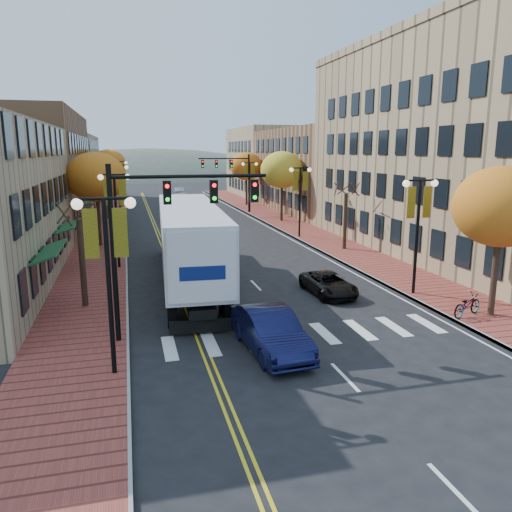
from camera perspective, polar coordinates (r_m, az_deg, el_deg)
ground at (r=19.19m, az=7.60°, el=-11.06°), size 200.00×200.00×0.00m
sidewalk_left at (r=49.42m, az=-16.90°, el=2.89°), size 4.00×85.00×0.15m
sidewalk_right at (r=51.84m, az=3.41°, el=3.79°), size 4.00×85.00×0.15m
building_left_mid at (r=53.34m, az=-25.83°, el=8.72°), size 12.00×24.00×11.00m
building_left_far at (r=78.03m, az=-22.29°, el=9.15°), size 12.00×26.00×9.50m
building_right_near at (r=41.03m, az=24.04°, el=11.03°), size 15.00×28.00×15.00m
building_right_mid at (r=63.61m, az=9.09°, el=9.65°), size 15.00×24.00×10.00m
building_right_far at (r=84.22m, az=3.05°, el=10.67°), size 15.00×20.00×11.00m
tree_left_a at (r=24.97m, az=-19.23°, el=-0.77°), size 0.28×0.28×4.20m
tree_left_b at (r=40.43m, az=-17.81°, el=8.57°), size 4.48×4.48×7.21m
tree_left_c at (r=56.41m, az=-16.93°, el=9.05°), size 4.16×4.16×6.69m
tree_left_d at (r=74.37m, az=-16.44°, el=10.10°), size 4.61×4.61×7.42m
tree_right_a at (r=24.30m, az=26.25°, el=5.04°), size 4.16×4.16×6.69m
tree_right_b at (r=38.13m, az=10.15°, el=3.95°), size 0.28×0.28×4.20m
tree_right_c at (r=52.77m, az=2.98°, el=9.80°), size 4.48×4.48×7.21m
tree_right_d at (r=68.20m, az=-1.11°, el=10.19°), size 4.35×4.35×7.00m
lamp_left_a at (r=16.64m, az=-16.67°, el=0.44°), size 1.96×0.36×6.05m
lamp_left_b at (r=32.48m, az=-15.75°, el=5.94°), size 1.96×0.36×6.05m
lamp_left_c at (r=50.42m, az=-15.41°, el=7.98°), size 1.96×0.36×6.05m
lamp_left_d at (r=68.39m, az=-15.25°, el=8.94°), size 1.96×0.36×6.05m
lamp_right_a at (r=26.69m, az=18.07°, el=4.56°), size 1.96×0.36×6.05m
lamp_right_b at (r=42.89m, az=5.07°, el=7.72°), size 1.96×0.36×6.05m
lamp_right_c at (r=60.12m, az=-0.72°, el=8.99°), size 1.96×0.36×6.05m
traffic_mast_near at (r=19.53m, az=-10.54°, el=4.27°), size 6.10×0.35×7.00m
traffic_mast_far at (r=59.64m, az=-2.64°, el=9.56°), size 6.10×0.34×7.00m
semi_truck at (r=28.50m, az=-7.77°, el=2.18°), size 3.93×18.39×4.56m
navy_sedan at (r=18.96m, az=1.66°, el=-8.58°), size 2.15×5.10×1.64m
black_suv at (r=26.58m, az=8.28°, el=-3.16°), size 2.11×4.27×1.16m
car_far_white at (r=66.87m, az=-9.30°, el=6.11°), size 1.87×4.52×1.53m
car_far_silver at (r=76.17m, az=-8.26°, el=6.72°), size 2.07×4.19×1.17m
car_far_oncoming at (r=84.07m, az=-8.78°, el=7.26°), size 1.83×4.32×1.39m
bicycle at (r=24.47m, az=22.98°, el=-5.15°), size 2.07×1.36×1.03m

